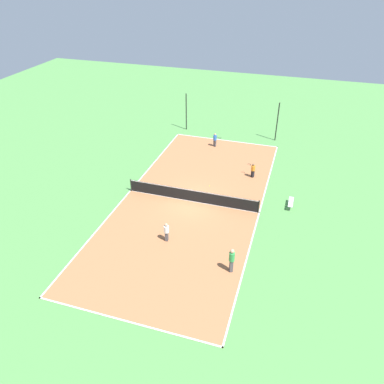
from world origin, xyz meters
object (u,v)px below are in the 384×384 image
Objects in this scene: player_far_green at (232,259)px; tennis_ball_near_net at (210,186)px; tennis_net at (192,195)px; fence_post_back_right at (277,122)px; fence_post_back_left at (186,112)px; player_near_white at (166,231)px; player_near_blue at (215,139)px; bench at (291,202)px; tennis_ball_right_alley at (257,145)px; player_center_orange at (253,170)px.

tennis_ball_near_net is (-3.97, 9.58, -1.00)m from player_far_green.
tennis_net is 8.37m from player_far_green.
fence_post_back_right is (4.29, 11.36, 2.03)m from tennis_ball_near_net.
player_far_green is 20.96m from fence_post_back_right.
tennis_ball_near_net is at bearing -62.91° from fence_post_back_left.
tennis_net is 15.00m from fence_post_back_right.
tennis_ball_near_net is (0.97, 7.96, -0.80)m from player_near_white.
player_near_white is (0.57, -15.85, 0.01)m from player_near_blue.
bench is 21.97× the size of tennis_ball_right_alley.
bench is 12.81m from fence_post_back_right.
player_near_blue is at bearing -149.31° from fence_post_back_right.
player_center_orange is (-3.68, 3.74, 0.39)m from bench.
tennis_net is 15.00m from fence_post_back_left.
fence_post_back_left reaches higher than player_near_blue.
tennis_ball_right_alley is 8.97m from fence_post_back_left.
fence_post_back_right is at bearing 12.12° from bench.
tennis_ball_near_net is (-3.28, -2.69, -0.72)m from player_center_orange.
player_far_green reaches higher than tennis_ball_right_alley.
tennis_net is at bearing -105.98° from tennis_ball_right_alley.
tennis_net is at bearing 170.13° from player_near_white.
player_near_white is 20.06m from fence_post_back_right.
fence_post_back_right is at bearing -26.51° from player_far_green.
player_near_blue is 7.10m from player_center_orange.
player_far_green reaches higher than player_near_blue.
player_center_orange is (4.25, 10.64, -0.07)m from player_near_white.
fence_post_back_right is (1.01, 8.67, 1.31)m from player_center_orange.
tennis_ball_right_alley is (-0.58, 6.72, -0.72)m from player_center_orange.
player_center_orange is 12.63m from fence_post_back_left.
player_near_blue is 0.35× the size of fence_post_back_left.
player_far_green is at bearing -50.72° from player_near_blue.
player_near_white is 19.95m from fence_post_back_left.
fence_post_back_right is at bearing -53.64° from player_center_orange.
player_near_blue reaches higher than bench.
player_far_green is 10.42m from tennis_ball_near_net.
player_center_orange is at bearing -43.65° from fence_post_back_left.
player_near_white is 0.35× the size of fence_post_back_left.
player_near_blue is 21.25× the size of tennis_ball_right_alley.
bench is at bearing 177.55° from player_center_orange.
fence_post_back_left is (-8.51, 1.96, 2.03)m from tennis_ball_right_alley.
player_near_white is 1.09× the size of player_center_orange.
fence_post_back_left is at bearing 162.63° from player_near_blue.
player_center_orange reaches higher than tennis_ball_right_alley.
tennis_ball_right_alley is (-1.27, 18.98, -1.00)m from player_far_green.
fence_post_back_right is at bearing 52.43° from player_near_blue.
player_center_orange is 6.78m from tennis_ball_right_alley.
player_near_white reaches higher than tennis_ball_near_net.
tennis_ball_right_alley is at bearing -12.93° from fence_post_back_left.
player_far_green is (4.95, -1.62, 0.21)m from player_near_white.
fence_post_back_left is (-9.09, 8.67, 1.31)m from player_center_orange.
tennis_ball_near_net is at bearing -57.17° from player_near_blue.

